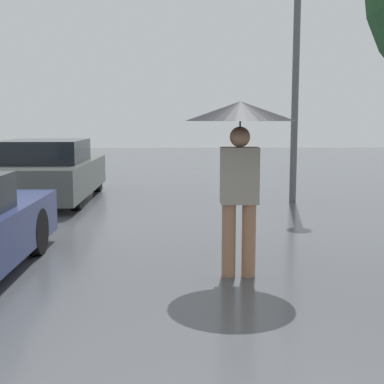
# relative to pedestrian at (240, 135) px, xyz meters

# --- Properties ---
(pedestrian) EXTENTS (1.18, 1.18, 1.91)m
(pedestrian) POSITION_rel_pedestrian_xyz_m (0.00, 0.00, 0.00)
(pedestrian) COLOR #9E7051
(pedestrian) RESTS_ON ground_plane
(parked_car_farthest) EXTENTS (1.87, 4.17, 1.29)m
(parked_car_farthest) POSITION_rel_pedestrian_xyz_m (-3.45, 5.65, -0.96)
(parked_car_farthest) COLOR #4C514C
(parked_car_farthest) RESTS_ON ground_plane
(street_lamp) EXTENTS (0.40, 0.40, 4.96)m
(street_lamp) POSITION_rel_pedestrian_xyz_m (1.72, 5.27, 1.76)
(street_lamp) COLOR #515456
(street_lamp) RESTS_ON ground_plane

